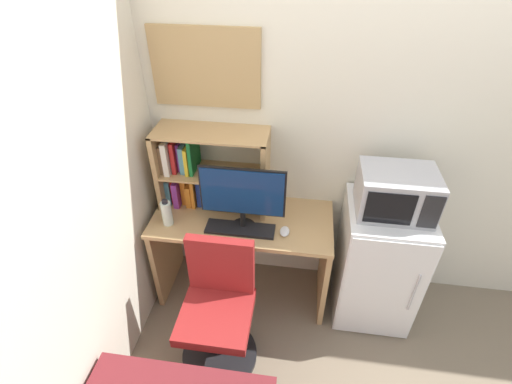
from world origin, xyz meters
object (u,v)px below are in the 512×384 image
Objects in this scene: water_bottle at (167,213)px; desk_chair at (219,313)px; keyboard at (240,229)px; mini_fridge at (377,262)px; computer_mouse at (285,231)px; monitor at (242,195)px; wall_corkboard at (205,68)px; microwave at (396,192)px; hutch_bookshelf at (198,169)px.

desk_chair is (0.42, -0.40, -0.45)m from water_bottle.
keyboard is 0.49× the size of mini_fridge.
computer_mouse is 0.11× the size of desk_chair.
wall_corkboard reaches higher than monitor.
computer_mouse is 0.67m from desk_chair.
computer_mouse reaches higher than keyboard.
desk_chair is (-1.02, -0.52, -0.68)m from microwave.
wall_corkboard is (-0.56, 0.38, 0.92)m from computer_mouse.
water_bottle is at bearing -175.19° from microwave.
monitor is 1.19× the size of keyboard.
hutch_bookshelf is 7.61× the size of computer_mouse.
keyboard is 1.04m from wall_corkboard.
microwave is at bearing 5.40° from monitor.
microwave is at bearing 7.12° from keyboard.
water_bottle is 0.73m from desk_chair.
wall_corkboard reaches higher than hutch_bookshelf.
desk_chair is (0.26, -0.68, -0.63)m from hutch_bookshelf.
monitor is 0.38m from computer_mouse.
desk_chair is (-0.09, -0.43, -0.63)m from monitor.
water_bottle is 1.46m from microwave.
monitor is 0.59× the size of mini_fridge.
water_bottle is (-0.51, -0.03, -0.18)m from monitor.
monitor and microwave have the same top height.
microwave reaches higher than mini_fridge.
hutch_bookshelf is at bearing 60.97° from water_bottle.
wall_corkboard is at bearing 145.32° from computer_mouse.
mini_fridge is (0.95, 0.12, -0.29)m from keyboard.
computer_mouse is 0.73m from microwave.
monitor is at bearing -174.60° from microwave.
hutch_bookshelf is 1.41m from mini_fridge.
monitor is at bearing 175.92° from computer_mouse.
keyboard is at bearing -173.05° from mini_fridge.
water_bottle reaches higher than computer_mouse.
wall_corkboard is (0.23, 0.40, 0.84)m from water_bottle.
mini_fridge is at bearing 5.22° from monitor.
hutch_bookshelf is 0.84× the size of desk_chair.
keyboard is at bearing 79.32° from desk_chair.
computer_mouse is at bearing -22.58° from hutch_bookshelf.
hutch_bookshelf is 0.67m from wall_corkboard.
desk_chair is 1.53m from wall_corkboard.
hutch_bookshelf is 0.51m from keyboard.
keyboard is 1.01× the size of microwave.
desk_chair is (-1.02, -0.52, -0.08)m from mini_fridge.
mini_fridge is at bearing 4.70° from water_bottle.
hutch_bookshelf is 1.37× the size of monitor.
microwave is 0.51× the size of desk_chair.
monitor is 1.20× the size of microwave.
water_bottle is (-0.49, -0.00, 0.08)m from keyboard.
monitor is at bearing 63.39° from keyboard.
mini_fridge is (0.66, 0.11, -0.30)m from computer_mouse.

